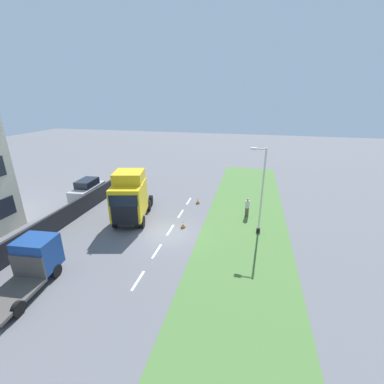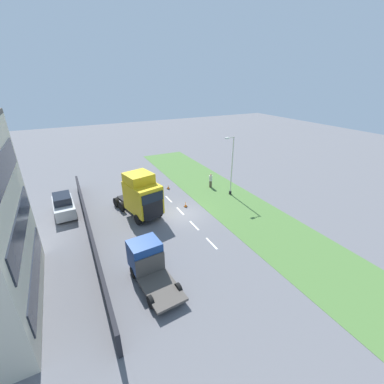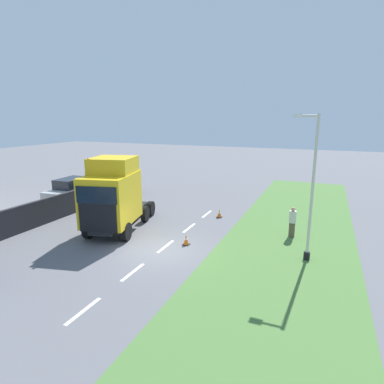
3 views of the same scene
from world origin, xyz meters
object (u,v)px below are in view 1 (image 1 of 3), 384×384
pedestrian (247,207)px  traffic_cone_trailing (183,225)px  lorry_cab (130,198)px  lamp_post (261,196)px  parked_car (87,190)px  traffic_cone_lead (198,201)px  flatbed_truck (33,261)px

pedestrian → traffic_cone_trailing: size_ratio=3.08×
lorry_cab → traffic_cone_trailing: bearing=165.8°
traffic_cone_trailing → lamp_post: bearing=-174.9°
pedestrian → parked_car: bearing=-2.0°
lamp_post → traffic_cone_trailing: lamp_post is taller
lorry_cab → lamp_post: lamp_post is taller
traffic_cone_trailing → traffic_cone_lead: bearing=-91.5°
flatbed_truck → pedestrian: size_ratio=2.93×
parked_car → traffic_cone_lead: (-11.84, -1.32, -0.74)m
lamp_post → traffic_cone_lead: bearing=-39.1°
lamp_post → flatbed_truck: bearing=34.5°
flatbed_truck → lamp_post: (-12.92, -8.87, 1.89)m
lorry_cab → pedestrian: 10.51m
lamp_post → traffic_cone_lead: (5.93, -4.83, -2.96)m
pedestrian → traffic_cone_trailing: bearing=33.9°
flatbed_truck → parked_car: (4.85, -12.39, -0.33)m
lorry_cab → parked_car: 8.13m
parked_car → traffic_cone_trailing: (-11.70, 4.06, -0.74)m
flatbed_truck → traffic_cone_lead: (-6.99, -13.70, -1.07)m
parked_car → traffic_cone_trailing: size_ratio=7.69×
lorry_cab → parked_car: size_ratio=1.53×
parked_car → lorry_cab: bearing=147.7°
flatbed_truck → lamp_post: lamp_post is taller
parked_car → traffic_cone_trailing: parked_car is taller
traffic_cone_trailing → parked_car: bearing=-19.1°
flatbed_truck → lorry_cab: bearing=70.7°
traffic_cone_trailing → flatbed_truck: bearing=50.6°
flatbed_truck → traffic_cone_lead: bearing=57.9°
lamp_post → traffic_cone_lead: lamp_post is taller
flatbed_truck → pedestrian: 16.83m
parked_car → traffic_cone_lead: 11.94m
flatbed_truck → traffic_cone_lead: size_ratio=9.03×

